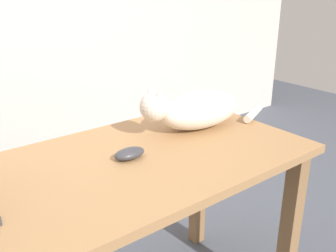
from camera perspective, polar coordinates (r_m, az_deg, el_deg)
The scene contains 3 objects.
desk at distance 1.24m, azimuth -13.91°, elevation -11.84°, with size 1.67×0.66×0.75m.
cat at distance 1.51m, azimuth 4.14°, elevation 2.54°, with size 0.61×0.21×0.20m.
computer_mouse at distance 1.28m, azimuth -5.76°, elevation -4.10°, with size 0.11×0.06×0.04m, color #333338.
Camera 1 is at (-0.39, -0.98, 1.30)m, focal length 40.92 mm.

